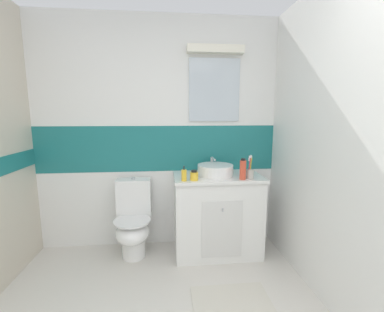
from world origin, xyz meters
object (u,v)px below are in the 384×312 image
at_px(soap_dispenser, 184,175).
at_px(hair_gel_jar, 194,176).
at_px(sink_basin, 215,170).
at_px(toothbrush_cup, 250,173).
at_px(shampoo_bottle_tall, 243,169).
at_px(toilet, 133,221).

height_order(soap_dispenser, hair_gel_jar, soap_dispenser).
relative_size(sink_basin, toothbrush_cup, 1.77).
distance_m(sink_basin, soap_dispenser, 0.39).
bearing_deg(shampoo_bottle_tall, toilet, 168.63).
relative_size(toilet, hair_gel_jar, 8.16).
height_order(toilet, soap_dispenser, soap_dispenser).
bearing_deg(soap_dispenser, sink_basin, 29.54).
bearing_deg(hair_gel_jar, shampoo_bottle_tall, -2.22).
distance_m(toilet, shampoo_bottle_tall, 1.25).
bearing_deg(toilet, shampoo_bottle_tall, -11.37).
xyz_separation_m(sink_basin, soap_dispenser, (-0.34, -0.19, -0.00)).
bearing_deg(sink_basin, toilet, 178.15).
height_order(toothbrush_cup, hair_gel_jar, toothbrush_cup).
bearing_deg(hair_gel_jar, toothbrush_cup, 0.41).
bearing_deg(toilet, hair_gel_jar, -18.02).
bearing_deg(toilet, sink_basin, -1.85).
bearing_deg(toothbrush_cup, soap_dispenser, -178.07).
height_order(sink_basin, hair_gel_jar, sink_basin).
distance_m(toothbrush_cup, hair_gel_jar, 0.55).
bearing_deg(soap_dispenser, hair_gel_jar, 10.32).
distance_m(shampoo_bottle_tall, hair_gel_jar, 0.47).
relative_size(toilet, toothbrush_cup, 3.49).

